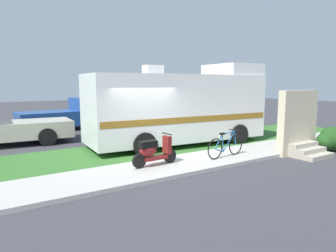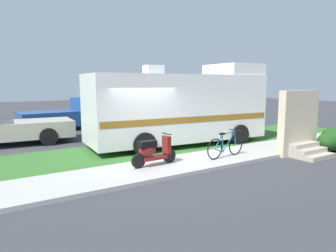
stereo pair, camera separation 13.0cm
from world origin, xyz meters
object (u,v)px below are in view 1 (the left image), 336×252
bicycle (226,146)px  bottle_green (282,140)px  motorhome_rv (180,107)px  pickup_truck_far (79,112)px  scooter (153,151)px

bicycle → bottle_green: bicycle is taller
motorhome_rv → bottle_green: 4.70m
motorhome_rv → bottle_green: size_ratio=31.68×
bottle_green → pickup_truck_far: bearing=120.8°
motorhome_rv → scooter: motorhome_rv is taller
scooter → pickup_truck_far: bearing=85.1°
pickup_truck_far → motorhome_rv: bearing=-74.6°
pickup_truck_far → bottle_green: (5.80, -9.75, -0.74)m
bicycle → motorhome_rv: bearing=86.0°
bicycle → bottle_green: (3.99, 0.64, -0.29)m
pickup_truck_far → bottle_green: bearing=-59.2°
motorhome_rv → scooter: size_ratio=4.90×
motorhome_rv → bottle_green: bearing=-32.3°
scooter → bicycle: (2.67, -0.41, -0.06)m
motorhome_rv → scooter: (-2.88, -2.62, -1.09)m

